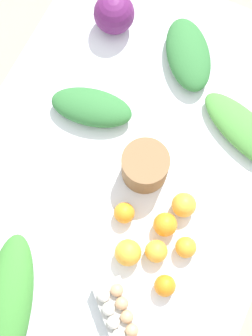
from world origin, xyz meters
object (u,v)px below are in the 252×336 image
Objects in this scene: greens_bunch_scallion at (92,107)px; orange_5 at (165,286)px; orange_3 at (184,205)px; orange_2 at (165,225)px; egg_carton at (120,319)px; greens_bunch_dandelion at (188,54)px; greens_bunch_chard at (246,132)px; orange_0 at (128,253)px; greens_bunch_beet_tops at (9,302)px; cabbage_purple at (114,13)px; orange_1 at (156,251)px; orange_6 at (124,213)px; paper_bag at (145,166)px; orange_4 at (186,247)px.

greens_bunch_scallion is 4.19× the size of orange_5.
orange_2 is at bearing -18.59° from orange_3.
egg_carton is 0.89m from greens_bunch_dandelion.
greens_bunch_chard is 4.36× the size of orange_0.
greens_bunch_chard is 4.77× the size of orange_2.
orange_2 is at bearing 141.83° from greens_bunch_beet_tops.
greens_bunch_chard is at bearing 58.22° from greens_bunch_dandelion.
greens_bunch_dandelion reaches higher than greens_bunch_chard.
greens_bunch_beet_tops is 5.29× the size of orange_2.
cabbage_purple reaches higher than greens_bunch_dandelion.
orange_1 is 1.06× the size of orange_6.
orange_1 is (-0.04, 0.08, -0.01)m from orange_0.
greens_bunch_beet_tops is 0.46m from orange_5.
greens_bunch_beet_tops is 0.38m from orange_0.
orange_6 is (-0.11, -0.06, -0.01)m from orange_0.
greens_bunch_scallion is (-0.66, -0.06, -0.01)m from greens_bunch_beet_tops.
greens_bunch_dandelion is (-0.32, 0.21, 0.00)m from greens_bunch_scallion.
orange_0 is at bearing -105.80° from orange_5.
greens_bunch_scallion is (-0.56, -0.37, -0.00)m from egg_carton.
greens_bunch_scallion reaches higher than orange_2.
orange_1 is 1.07× the size of orange_5.
greens_bunch_beet_tops reaches higher than greens_bunch_dandelion.
egg_carton is 3.08× the size of orange_2.
paper_bag is at bearing 64.86° from greens_bunch_scallion.
cabbage_purple is 0.82m from orange_1.
cabbage_purple is 0.83m from orange_4.
paper_bag is 0.16m from orange_6.
orange_2 is 1.14× the size of orange_4.
greens_bunch_scallion is 0.51m from orange_1.
orange_4 is at bearing 123.09° from orange_1.
orange_1 is 0.90× the size of orange_3.
orange_4 is (-0.09, 0.15, -0.01)m from orange_0.
egg_carton is at bearing -4.67° from orange_3.
orange_4 is at bearing 26.41° from orange_3.
orange_3 is at bearing 144.58° from greens_bunch_beet_tops.
greens_bunch_beet_tops is at bearing -47.53° from orange_4.
orange_1 is 0.10m from orange_5.
cabbage_purple reaches higher than orange_4.
cabbage_purple is at bearing -171.95° from greens_bunch_beet_tops.
greens_bunch_chard is 4.61× the size of orange_3.
paper_bag reaches higher than greens_bunch_scallion.
orange_2 reaches higher than orange_1.
greens_bunch_scallion reaches higher than orange_5.
cabbage_purple is 0.29m from greens_bunch_dandelion.
orange_5 is at bearing -4.05° from greens_bunch_chard.
orange_2 reaches higher than orange_4.
orange_6 is at bearing -81.00° from orange_2.
orange_1 is 0.93× the size of orange_2.
orange_2 is (0.39, -0.11, 0.01)m from greens_bunch_chard.
cabbage_purple reaches higher than egg_carton.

